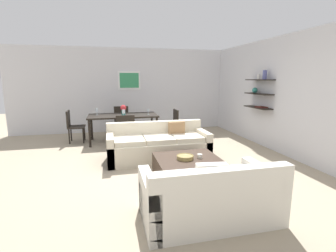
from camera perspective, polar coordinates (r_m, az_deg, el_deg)
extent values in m
plane|color=tan|center=(5.17, -3.03, -8.76)|extent=(18.00, 18.00, 0.00)
cube|color=silver|center=(8.41, -5.48, 8.21)|extent=(8.40, 0.06, 2.70)
cube|color=white|center=(8.30, -8.89, 10.31)|extent=(0.72, 0.02, 0.59)
cube|color=#338C59|center=(8.29, -8.88, 10.31)|extent=(0.61, 0.01, 0.48)
cube|color=silver|center=(6.66, 22.58, 6.74)|extent=(0.06, 8.20, 2.70)
cube|color=black|center=(6.77, 20.30, 9.92)|extent=(0.28, 0.90, 0.02)
cube|color=black|center=(6.78, 20.10, 6.96)|extent=(0.28, 0.90, 0.02)
cube|color=black|center=(6.81, 19.91, 4.03)|extent=(0.28, 0.90, 0.02)
cylinder|color=#4C518C|center=(6.60, 21.34, 10.90)|extent=(0.10, 0.10, 0.22)
sphere|color=teal|center=(6.93, 19.33, 7.76)|extent=(0.14, 0.14, 0.14)
cylinder|color=silver|center=(6.81, 20.10, 10.54)|extent=(0.07, 0.07, 0.12)
cube|color=#4C1E19|center=(6.68, 20.63, 4.10)|extent=(0.20, 0.28, 0.03)
cube|color=beige|center=(5.41, -2.24, -5.52)|extent=(2.15, 0.90, 0.42)
cube|color=beige|center=(5.67, -3.00, -0.70)|extent=(2.15, 0.16, 0.36)
cube|color=beige|center=(5.29, -13.07, -5.16)|extent=(0.14, 0.90, 0.60)
cube|color=beige|center=(5.66, 7.84, -3.93)|extent=(0.14, 0.90, 0.60)
cube|color=beige|center=(5.22, -8.94, -3.29)|extent=(0.60, 0.70, 0.10)
cube|color=beige|center=(5.30, -2.18, -2.95)|extent=(0.60, 0.70, 0.10)
cube|color=beige|center=(5.45, 4.28, -2.58)|extent=(0.60, 0.70, 0.10)
cube|color=#99724C|center=(5.59, 1.99, -0.84)|extent=(0.36, 0.12, 0.36)
cube|color=silver|center=(3.31, 9.32, -16.77)|extent=(1.66, 0.90, 0.42)
cube|color=silver|center=(2.84, 12.51, -13.02)|extent=(1.66, 0.16, 0.36)
cube|color=silver|center=(3.61, 20.89, -13.34)|extent=(0.14, 0.90, 0.60)
cube|color=silver|center=(3.08, -4.42, -16.98)|extent=(0.14, 0.90, 0.60)
cube|color=silver|center=(3.37, 14.73, -11.58)|extent=(0.67, 0.70, 0.10)
cube|color=silver|center=(3.12, 3.16, -13.08)|extent=(0.67, 0.70, 0.10)
cube|color=white|center=(2.96, 9.97, -11.85)|extent=(0.37, 0.17, 0.36)
cube|color=#38281E|center=(4.36, 4.74, -9.92)|extent=(1.09, 1.07, 0.38)
cylinder|color=#99844C|center=(4.28, 3.95, -7.21)|extent=(0.29, 0.29, 0.06)
torus|color=#99844C|center=(4.27, 3.95, -6.84)|extent=(0.29, 0.29, 0.02)
cylinder|color=silver|center=(4.36, 7.30, -6.86)|extent=(0.09, 0.09, 0.07)
cube|color=black|center=(6.94, -10.31, 2.37)|extent=(1.86, 0.94, 0.04)
cylinder|color=black|center=(6.62, -17.56, -1.68)|extent=(0.06, 0.06, 0.71)
cylinder|color=black|center=(6.71, -2.56, -1.01)|extent=(0.06, 0.06, 0.71)
cylinder|color=black|center=(7.41, -17.13, -0.34)|extent=(0.06, 0.06, 0.71)
cylinder|color=black|center=(7.50, -3.73, 0.25)|extent=(0.06, 0.06, 0.71)
cube|color=black|center=(7.77, -10.57, 1.02)|extent=(0.44, 0.44, 0.04)
cube|color=black|center=(7.93, -10.70, 2.93)|extent=(0.44, 0.04, 0.43)
cylinder|color=black|center=(7.62, -11.79, -0.93)|extent=(0.04, 0.04, 0.41)
cylinder|color=black|center=(7.64, -9.09, -0.81)|extent=(0.04, 0.04, 0.41)
cylinder|color=black|center=(7.98, -11.87, -0.42)|extent=(0.04, 0.04, 0.41)
cylinder|color=black|center=(7.99, -9.29, -0.30)|extent=(0.04, 0.04, 0.41)
cube|color=black|center=(6.22, -9.81, -1.40)|extent=(0.44, 0.44, 0.04)
cube|color=black|center=(5.98, -9.75, 0.40)|extent=(0.44, 0.04, 0.43)
cylinder|color=black|center=(6.46, -8.25, -2.95)|extent=(0.04, 0.04, 0.41)
cylinder|color=black|center=(6.44, -11.45, -3.10)|extent=(0.04, 0.04, 0.41)
cylinder|color=black|center=(6.11, -7.94, -3.74)|extent=(0.04, 0.04, 0.41)
cylinder|color=black|center=(6.09, -11.32, -3.90)|extent=(0.04, 0.04, 0.41)
cube|color=black|center=(6.96, 0.21, 0.07)|extent=(0.44, 0.44, 0.04)
cube|color=black|center=(6.97, 1.81, 2.04)|extent=(0.04, 0.44, 0.43)
cylinder|color=black|center=(7.14, -1.54, -1.50)|extent=(0.04, 0.04, 0.41)
cylinder|color=black|center=(6.80, -0.92, -2.13)|extent=(0.04, 0.04, 0.41)
cylinder|color=black|center=(7.22, 1.26, -1.36)|extent=(0.04, 0.04, 0.41)
cylinder|color=black|center=(6.88, 2.01, -1.98)|extent=(0.04, 0.04, 0.41)
cube|color=black|center=(7.24, -20.25, -0.18)|extent=(0.44, 0.44, 0.04)
cube|color=black|center=(7.23, -21.95, 1.58)|extent=(0.04, 0.44, 0.43)
cylinder|color=black|center=(7.09, -18.86, -2.18)|extent=(0.04, 0.04, 0.41)
cylinder|color=black|center=(7.44, -18.61, -1.56)|extent=(0.04, 0.04, 0.41)
cylinder|color=black|center=(7.14, -21.73, -2.29)|extent=(0.04, 0.04, 0.41)
cylinder|color=black|center=(7.49, -21.35, -1.68)|extent=(0.04, 0.04, 0.41)
cylinder|color=silver|center=(6.53, -10.12, 2.06)|extent=(0.06, 0.06, 0.01)
cylinder|color=silver|center=(6.53, -10.13, 2.48)|extent=(0.01, 0.01, 0.09)
cylinder|color=silver|center=(6.51, -10.16, 3.29)|extent=(0.08, 0.08, 0.10)
cylinder|color=silver|center=(6.89, -4.54, 2.65)|extent=(0.06, 0.06, 0.01)
cylinder|color=silver|center=(6.89, -4.54, 3.02)|extent=(0.01, 0.01, 0.08)
cylinder|color=silver|center=(6.88, -4.55, 3.65)|extent=(0.06, 0.06, 0.07)
cylinder|color=silver|center=(7.05, -15.97, 2.45)|extent=(0.06, 0.06, 0.01)
cylinder|color=silver|center=(7.04, -15.99, 2.80)|extent=(0.01, 0.01, 0.08)
cylinder|color=silver|center=(7.03, -16.03, 3.54)|extent=(0.07, 0.07, 0.10)
cylinder|color=teal|center=(6.90, -10.19, 3.07)|extent=(0.10, 0.10, 0.14)
sphere|color=red|center=(6.89, -10.22, 4.12)|extent=(0.16, 0.16, 0.16)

